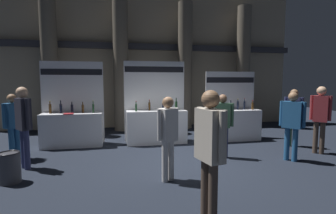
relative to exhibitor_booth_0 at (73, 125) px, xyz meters
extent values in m
plane|color=black|center=(2.79, -2.18, -0.62)|extent=(25.07, 25.07, 0.00)
cube|color=gray|center=(2.79, 3.03, 2.42)|extent=(12.53, 0.25, 6.08)
cube|color=#2D2D33|center=(2.79, 2.72, 2.72)|extent=(12.53, 0.20, 0.24)
cylinder|color=#665B4C|center=(-1.08, 2.25, 1.92)|extent=(0.58, 0.58, 5.07)
cylinder|color=#665B4C|center=(1.50, 2.25, 1.92)|extent=(0.58, 0.58, 5.07)
cylinder|color=#665B4C|center=(4.08, 2.25, 1.92)|extent=(0.58, 0.58, 5.07)
cylinder|color=#665B4C|center=(6.66, 2.25, 1.92)|extent=(0.58, 0.58, 5.07)
cube|color=white|center=(0.00, -0.05, -0.12)|extent=(1.72, 0.60, 0.99)
cube|color=white|center=(0.00, 0.29, 0.64)|extent=(1.81, 0.04, 2.53)
cube|color=black|center=(0.00, 0.27, 1.59)|extent=(1.76, 0.01, 0.18)
cylinder|color=#472D14|center=(-0.60, 0.02, 0.51)|extent=(0.07, 0.07, 0.28)
cylinder|color=#472D14|center=(-0.60, 0.02, 0.68)|extent=(0.03, 0.03, 0.07)
cylinder|color=gold|center=(-0.60, 0.02, 0.73)|extent=(0.03, 0.03, 0.02)
cylinder|color=black|center=(-0.31, 0.01, 0.51)|extent=(0.07, 0.07, 0.27)
cylinder|color=black|center=(-0.31, 0.01, 0.69)|extent=(0.03, 0.03, 0.09)
cylinder|color=black|center=(-0.31, 0.01, 0.74)|extent=(0.03, 0.03, 0.02)
cylinder|color=black|center=(0.00, 0.01, 0.50)|extent=(0.07, 0.07, 0.25)
cylinder|color=black|center=(0.00, 0.01, 0.66)|extent=(0.03, 0.03, 0.07)
cylinder|color=black|center=(0.00, 0.01, 0.70)|extent=(0.03, 0.03, 0.02)
cylinder|color=#472D14|center=(0.31, -0.02, 0.50)|extent=(0.07, 0.07, 0.24)
cylinder|color=#472D14|center=(0.31, -0.02, 0.65)|extent=(0.03, 0.03, 0.07)
cylinder|color=black|center=(0.31, -0.02, 0.69)|extent=(0.03, 0.03, 0.02)
cylinder|color=#19381E|center=(0.62, -0.08, 0.50)|extent=(0.06, 0.06, 0.26)
cylinder|color=#19381E|center=(0.62, -0.08, 0.68)|extent=(0.03, 0.03, 0.09)
cylinder|color=gold|center=(0.62, -0.08, 0.73)|extent=(0.03, 0.03, 0.02)
cube|color=maroon|center=(-0.06, -0.23, 0.38)|extent=(0.28, 0.33, 0.02)
cube|color=white|center=(2.50, -0.15, -0.11)|extent=(1.85, 0.60, 1.03)
cube|color=white|center=(2.50, 0.19, 0.66)|extent=(1.94, 0.04, 2.56)
cube|color=black|center=(2.50, 0.17, 1.68)|extent=(1.88, 0.01, 0.18)
cylinder|color=#19381E|center=(1.87, -0.25, 0.52)|extent=(0.06, 0.06, 0.22)
cylinder|color=#19381E|center=(1.87, -0.25, 0.67)|extent=(0.03, 0.03, 0.07)
cylinder|color=red|center=(1.87, -0.25, 0.71)|extent=(0.03, 0.03, 0.02)
cylinder|color=#472D14|center=(2.30, -0.07, 0.53)|extent=(0.06, 0.06, 0.25)
cylinder|color=#472D14|center=(2.30, -0.07, 0.69)|extent=(0.03, 0.03, 0.07)
cylinder|color=red|center=(2.30, -0.07, 0.73)|extent=(0.03, 0.03, 0.02)
cylinder|color=black|center=(2.71, -0.18, 0.52)|extent=(0.06, 0.06, 0.23)
cylinder|color=black|center=(2.71, -0.18, 0.67)|extent=(0.03, 0.03, 0.08)
cylinder|color=red|center=(2.71, -0.18, 0.72)|extent=(0.03, 0.03, 0.02)
cylinder|color=#19381E|center=(3.11, -0.23, 0.55)|extent=(0.07, 0.07, 0.28)
cylinder|color=#19381E|center=(3.11, -0.23, 0.73)|extent=(0.03, 0.03, 0.09)
cylinder|color=black|center=(3.11, -0.23, 0.78)|extent=(0.03, 0.03, 0.02)
cube|color=white|center=(5.07, -0.23, -0.12)|extent=(1.66, 0.60, 1.00)
cube|color=white|center=(5.07, 0.11, 0.51)|extent=(1.74, 0.04, 2.25)
cube|color=black|center=(5.07, 0.09, 1.35)|extent=(1.69, 0.01, 0.18)
cylinder|color=#19381E|center=(4.45, -0.15, 0.49)|extent=(0.06, 0.06, 0.22)
cylinder|color=#19381E|center=(4.45, -0.15, 0.64)|extent=(0.03, 0.03, 0.09)
cylinder|color=red|center=(4.45, -0.15, 0.70)|extent=(0.03, 0.03, 0.02)
cylinder|color=black|center=(4.71, -0.15, 0.51)|extent=(0.07, 0.07, 0.26)
cylinder|color=black|center=(4.71, -0.15, 0.68)|extent=(0.03, 0.03, 0.07)
cylinder|color=black|center=(4.71, -0.15, 0.72)|extent=(0.03, 0.03, 0.02)
cylinder|color=black|center=(4.94, -0.24, 0.49)|extent=(0.07, 0.07, 0.22)
cylinder|color=black|center=(4.94, -0.24, 0.64)|extent=(0.03, 0.03, 0.08)
cylinder|color=black|center=(4.94, -0.24, 0.69)|extent=(0.03, 0.03, 0.02)
cylinder|color=black|center=(5.20, -0.20, 0.52)|extent=(0.07, 0.07, 0.28)
cylinder|color=black|center=(5.20, -0.20, 0.69)|extent=(0.03, 0.03, 0.06)
cylinder|color=gold|center=(5.20, -0.20, 0.73)|extent=(0.03, 0.03, 0.02)
cylinder|color=black|center=(5.43, -0.22, 0.52)|extent=(0.06, 0.06, 0.28)
cylinder|color=black|center=(5.43, -0.22, 0.69)|extent=(0.03, 0.03, 0.08)
cylinder|color=red|center=(5.43, -0.22, 0.74)|extent=(0.03, 0.03, 0.02)
cylinder|color=#472D14|center=(5.68, -0.30, 0.49)|extent=(0.08, 0.08, 0.23)
cylinder|color=#472D14|center=(5.68, -0.30, 0.64)|extent=(0.03, 0.03, 0.06)
cylinder|color=red|center=(5.68, -0.30, 0.68)|extent=(0.03, 0.03, 0.02)
cylinder|color=#38383D|center=(-0.73, -2.69, -0.33)|extent=(0.39, 0.39, 0.57)
torus|color=black|center=(-0.73, -2.69, -0.04)|extent=(0.38, 0.38, 0.02)
cylinder|color=#33563D|center=(6.33, -1.32, -0.21)|extent=(0.12, 0.12, 0.82)
cylinder|color=#33563D|center=(6.44, -1.42, -0.21)|extent=(0.12, 0.12, 0.82)
cube|color=navy|center=(6.38, -1.37, 0.52)|extent=(0.42, 0.41, 0.65)
sphere|color=#8C6647|center=(6.38, -1.37, 0.96)|extent=(0.22, 0.22, 0.22)
cylinder|color=navy|center=(6.22, -1.22, 0.54)|extent=(0.08, 0.08, 0.62)
cylinder|color=navy|center=(6.55, -1.52, 0.54)|extent=(0.08, 0.08, 0.62)
cylinder|color=#47382D|center=(6.62, -2.23, -0.19)|extent=(0.12, 0.12, 0.87)
cylinder|color=#47382D|center=(6.51, -2.12, -0.19)|extent=(0.12, 0.12, 0.87)
cube|color=maroon|center=(6.56, -2.17, 0.59)|extent=(0.41, 0.42, 0.69)
sphere|color=tan|center=(6.56, -2.17, 1.06)|extent=(0.24, 0.24, 0.24)
cylinder|color=maroon|center=(6.71, -2.33, 0.61)|extent=(0.08, 0.08, 0.65)
cylinder|color=maroon|center=(6.42, -2.02, 0.61)|extent=(0.08, 0.08, 0.65)
cylinder|color=navy|center=(3.80, -1.94, -0.23)|extent=(0.12, 0.12, 0.77)
cylinder|color=navy|center=(3.97, -2.02, -0.23)|extent=(0.12, 0.12, 0.77)
cube|color=#33563D|center=(3.89, -1.98, 0.46)|extent=(0.44, 0.35, 0.61)
sphere|color=brown|center=(3.89, -1.98, 0.88)|extent=(0.21, 0.21, 0.21)
cylinder|color=#33563D|center=(3.67, -1.88, 0.48)|extent=(0.08, 0.08, 0.58)
cylinder|color=#33563D|center=(4.10, -2.08, 0.48)|extent=(0.08, 0.08, 0.58)
cylinder|color=silver|center=(2.31, -3.17, -0.22)|extent=(0.12, 0.12, 0.79)
cylinder|color=silver|center=(2.18, -3.23, -0.22)|extent=(0.12, 0.12, 0.79)
cube|color=silver|center=(2.24, -3.20, 0.48)|extent=(0.38, 0.36, 0.63)
sphere|color=#8C6647|center=(2.24, -3.20, 0.91)|extent=(0.22, 0.22, 0.22)
cylinder|color=silver|center=(2.42, -3.11, 0.50)|extent=(0.08, 0.08, 0.59)
cylinder|color=silver|center=(2.06, -3.28, 0.50)|extent=(0.08, 0.08, 0.59)
cylinder|color=navy|center=(-1.25, -1.13, -0.23)|extent=(0.12, 0.12, 0.78)
cylinder|color=navy|center=(-1.16, -1.02, -0.23)|extent=(0.12, 0.12, 0.78)
cube|color=navy|center=(-1.20, -1.08, 0.47)|extent=(0.39, 0.41, 0.62)
sphere|color=#8C6647|center=(-1.20, -1.08, 0.89)|extent=(0.21, 0.21, 0.21)
cylinder|color=navy|center=(-1.33, -1.25, 0.49)|extent=(0.08, 0.08, 0.59)
cylinder|color=navy|center=(-1.07, -0.91, 0.49)|extent=(0.08, 0.08, 0.59)
cylinder|color=navy|center=(-0.65, -1.95, -0.18)|extent=(0.12, 0.12, 0.87)
cylinder|color=navy|center=(-0.75, -1.82, -0.18)|extent=(0.12, 0.12, 0.87)
cube|color=#23232D|center=(-0.70, -1.89, 0.60)|extent=(0.40, 0.42, 0.69)
sphere|color=tan|center=(-0.70, -1.89, 1.07)|extent=(0.24, 0.24, 0.24)
cylinder|color=#23232D|center=(-0.56, -2.07, 0.62)|extent=(0.08, 0.08, 0.66)
cylinder|color=#23232D|center=(-0.84, -1.71, 0.62)|extent=(0.08, 0.08, 0.66)
cylinder|color=navy|center=(5.36, -2.50, -0.22)|extent=(0.12, 0.12, 0.81)
cylinder|color=navy|center=(5.47, -2.64, -0.22)|extent=(0.12, 0.12, 0.81)
cube|color=navy|center=(5.42, -2.57, 0.51)|extent=(0.43, 0.47, 0.64)
sphere|color=#8C6647|center=(5.42, -2.57, 0.94)|extent=(0.22, 0.22, 0.22)
cylinder|color=navy|center=(5.26, -2.37, 0.52)|extent=(0.08, 0.08, 0.61)
cylinder|color=navy|center=(5.57, -2.77, 0.52)|extent=(0.08, 0.08, 0.61)
cylinder|color=#47382D|center=(2.46, -4.67, -0.18)|extent=(0.12, 0.12, 0.87)
cylinder|color=#47382D|center=(2.50, -4.86, -0.18)|extent=(0.12, 0.12, 0.87)
cube|color=#ADA393|center=(2.48, -4.76, 0.60)|extent=(0.31, 0.48, 0.69)
sphere|color=#8C6647|center=(2.48, -4.76, 1.07)|extent=(0.24, 0.24, 0.24)
cylinder|color=#ADA393|center=(2.43, -4.51, 0.62)|extent=(0.08, 0.08, 0.66)
cylinder|color=#ADA393|center=(2.54, -5.02, 0.62)|extent=(0.08, 0.08, 0.66)
camera|label=1|loc=(1.27, -7.89, 1.31)|focal=27.21mm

